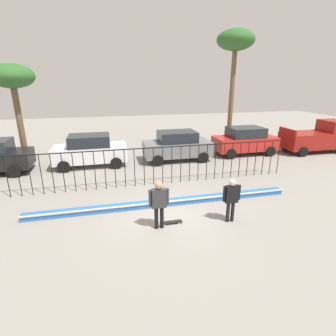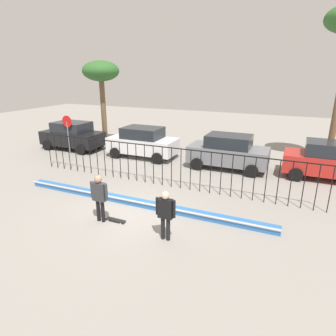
# 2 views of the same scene
# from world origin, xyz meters

# --- Properties ---
(ground_plane) EXTENTS (60.00, 60.00, 0.00)m
(ground_plane) POSITION_xyz_m (0.00, 0.00, 0.00)
(ground_plane) COLOR gray
(bowl_coping_ledge) EXTENTS (11.00, 0.40, 0.27)m
(bowl_coping_ledge) POSITION_xyz_m (0.00, 0.77, 0.12)
(bowl_coping_ledge) COLOR #2D6BB7
(bowl_coping_ledge) RESTS_ON ground
(perimeter_fence) EXTENTS (14.04, 0.04, 1.91)m
(perimeter_fence) POSITION_xyz_m (0.00, 3.16, 1.17)
(perimeter_fence) COLOR black
(perimeter_fence) RESTS_ON ground
(skateboarder) EXTENTS (0.71, 0.27, 1.76)m
(skateboarder) POSITION_xyz_m (-0.56, -0.92, 1.06)
(skateboarder) COLOR black
(skateboarder) RESTS_ON ground
(skateboard) EXTENTS (0.80, 0.20, 0.07)m
(skateboard) POSITION_xyz_m (-0.07, -0.74, 0.06)
(skateboard) COLOR black
(skateboard) RESTS_ON ground
(camera_operator) EXTENTS (0.68, 0.25, 1.68)m
(camera_operator) POSITION_xyz_m (2.09, -1.07, 1.01)
(camera_operator) COLOR black
(camera_operator) RESTS_ON ground
(parked_car_black) EXTENTS (4.30, 2.12, 1.90)m
(parked_car_black) POSITION_xyz_m (-8.55, 6.81, 0.97)
(parked_car_black) COLOR black
(parked_car_black) RESTS_ON ground
(parked_car_white) EXTENTS (4.30, 2.12, 1.90)m
(parked_car_white) POSITION_xyz_m (-3.17, 7.05, 0.97)
(parked_car_white) COLOR silver
(parked_car_white) RESTS_ON ground
(parked_car_gray) EXTENTS (4.30, 2.12, 1.90)m
(parked_car_gray) POSITION_xyz_m (2.24, 6.96, 0.97)
(parked_car_gray) COLOR slate
(parked_car_gray) RESTS_ON ground
(parked_car_red) EXTENTS (4.30, 2.12, 1.90)m
(parked_car_red) POSITION_xyz_m (7.25, 7.31, 0.97)
(parked_car_red) COLOR #B2231E
(parked_car_red) RESTS_ON ground
(stop_sign) EXTENTS (0.76, 0.07, 2.50)m
(stop_sign) POSITION_xyz_m (-8.01, 5.83, 1.62)
(stop_sign) COLOR slate
(stop_sign) RESTS_ON ground
(palm_tree_short) EXTENTS (2.51, 2.51, 5.89)m
(palm_tree_short) POSITION_xyz_m (-7.21, 8.71, 5.02)
(palm_tree_short) COLOR brown
(palm_tree_short) RESTS_ON ground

